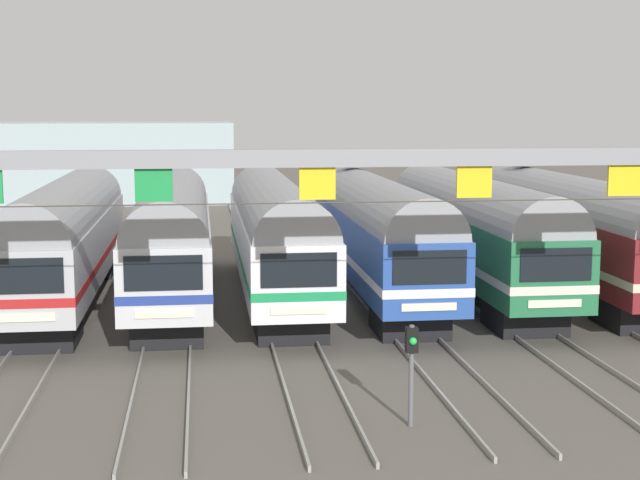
{
  "coord_description": "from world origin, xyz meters",
  "views": [
    {
      "loc": [
        -4.84,
        -36.66,
        7.51
      ],
      "look_at": [
        -0.21,
        0.01,
        2.3
      ],
      "focal_mm": 53.39,
      "sensor_mm": 36.0,
      "label": 1
    }
  ],
  "objects_px": {
    "commuter_train_stainless": "(66,235)",
    "yard_signal_mast": "(412,356)",
    "commuter_train_silver": "(172,233)",
    "commuter_train_maroon": "(568,226)",
    "catenary_gantry": "(396,194)",
    "commuter_train_green": "(473,228)",
    "commuter_train_white": "(275,231)",
    "commuter_train_blue": "(375,229)"
  },
  "relations": [
    {
      "from": "commuter_train_stainless",
      "to": "yard_signal_mast",
      "type": "distance_m",
      "value": 18.38
    },
    {
      "from": "commuter_train_silver",
      "to": "commuter_train_maroon",
      "type": "xyz_separation_m",
      "value": [
        15.89,
        0.0,
        0.0
      ]
    },
    {
      "from": "commuter_train_silver",
      "to": "yard_signal_mast",
      "type": "height_order",
      "value": "commuter_train_silver"
    },
    {
      "from": "commuter_train_silver",
      "to": "catenary_gantry",
      "type": "bearing_deg",
      "value": -66.18
    },
    {
      "from": "commuter_train_green",
      "to": "commuter_train_maroon",
      "type": "distance_m",
      "value": 3.97
    },
    {
      "from": "commuter_train_stainless",
      "to": "yard_signal_mast",
      "type": "height_order",
      "value": "commuter_train_stainless"
    },
    {
      "from": "commuter_train_green",
      "to": "commuter_train_maroon",
      "type": "xyz_separation_m",
      "value": [
        3.97,
        0.0,
        0.0
      ]
    },
    {
      "from": "commuter_train_stainless",
      "to": "commuter_train_white",
      "type": "distance_m",
      "value": 7.94
    },
    {
      "from": "commuter_train_green",
      "to": "commuter_train_maroon",
      "type": "relative_size",
      "value": 1.0
    },
    {
      "from": "commuter_train_stainless",
      "to": "commuter_train_green",
      "type": "xyz_separation_m",
      "value": [
        15.89,
        0.0,
        0.0
      ]
    },
    {
      "from": "commuter_train_silver",
      "to": "commuter_train_green",
      "type": "height_order",
      "value": "same"
    },
    {
      "from": "commuter_train_white",
      "to": "yard_signal_mast",
      "type": "relative_size",
      "value": 7.37
    },
    {
      "from": "commuter_train_maroon",
      "to": "commuter_train_stainless",
      "type": "bearing_deg",
      "value": -179.99
    },
    {
      "from": "commuter_train_stainless",
      "to": "yard_signal_mast",
      "type": "xyz_separation_m",
      "value": [
        9.93,
        -15.43,
        -0.96
      ]
    },
    {
      "from": "commuter_train_stainless",
      "to": "commuter_train_silver",
      "type": "bearing_deg",
      "value": 0.0
    },
    {
      "from": "commuter_train_green",
      "to": "yard_signal_mast",
      "type": "relative_size",
      "value": 7.37
    },
    {
      "from": "commuter_train_green",
      "to": "commuter_train_white",
      "type": "bearing_deg",
      "value": 180.0
    },
    {
      "from": "catenary_gantry",
      "to": "commuter_train_maroon",
      "type": "bearing_deg",
      "value": 53.67
    },
    {
      "from": "commuter_train_maroon",
      "to": "catenary_gantry",
      "type": "distance_m",
      "value": 16.96
    },
    {
      "from": "commuter_train_silver",
      "to": "commuter_train_blue",
      "type": "distance_m",
      "value": 7.94
    },
    {
      "from": "commuter_train_stainless",
      "to": "commuter_train_green",
      "type": "height_order",
      "value": "same"
    },
    {
      "from": "commuter_train_stainless",
      "to": "catenary_gantry",
      "type": "height_order",
      "value": "catenary_gantry"
    },
    {
      "from": "commuter_train_green",
      "to": "catenary_gantry",
      "type": "distance_m",
      "value": 14.99
    },
    {
      "from": "commuter_train_white",
      "to": "commuter_train_blue",
      "type": "relative_size",
      "value": 1.0
    },
    {
      "from": "commuter_train_silver",
      "to": "commuter_train_white",
      "type": "bearing_deg",
      "value": 0.0
    },
    {
      "from": "commuter_train_silver",
      "to": "catenary_gantry",
      "type": "relative_size",
      "value": 0.72
    },
    {
      "from": "commuter_train_silver",
      "to": "commuter_train_green",
      "type": "distance_m",
      "value": 11.91
    },
    {
      "from": "yard_signal_mast",
      "to": "commuter_train_silver",
      "type": "bearing_deg",
      "value": 111.1
    },
    {
      "from": "commuter_train_green",
      "to": "yard_signal_mast",
      "type": "height_order",
      "value": "commuter_train_green"
    },
    {
      "from": "catenary_gantry",
      "to": "commuter_train_green",
      "type": "bearing_deg",
      "value": 66.18
    },
    {
      "from": "commuter_train_maroon",
      "to": "catenary_gantry",
      "type": "relative_size",
      "value": 0.72
    },
    {
      "from": "commuter_train_silver",
      "to": "commuter_train_blue",
      "type": "xyz_separation_m",
      "value": [
        7.94,
        0.0,
        0.0
      ]
    },
    {
      "from": "commuter_train_blue",
      "to": "commuter_train_maroon",
      "type": "relative_size",
      "value": 1.0
    },
    {
      "from": "commuter_train_silver",
      "to": "commuter_train_blue",
      "type": "bearing_deg",
      "value": 0.03
    },
    {
      "from": "commuter_train_silver",
      "to": "commuter_train_white",
      "type": "height_order",
      "value": "same"
    },
    {
      "from": "commuter_train_stainless",
      "to": "commuter_train_maroon",
      "type": "height_order",
      "value": "commuter_train_maroon"
    },
    {
      "from": "commuter_train_white",
      "to": "commuter_train_green",
      "type": "xyz_separation_m",
      "value": [
        7.94,
        0.0,
        0.0
      ]
    },
    {
      "from": "commuter_train_blue",
      "to": "yard_signal_mast",
      "type": "distance_m",
      "value": 15.6
    },
    {
      "from": "catenary_gantry",
      "to": "yard_signal_mast",
      "type": "relative_size",
      "value": 10.24
    },
    {
      "from": "commuter_train_silver",
      "to": "commuter_train_maroon",
      "type": "height_order",
      "value": "commuter_train_maroon"
    },
    {
      "from": "commuter_train_stainless",
      "to": "commuter_train_maroon",
      "type": "relative_size",
      "value": 1.0
    },
    {
      "from": "commuter_train_white",
      "to": "catenary_gantry",
      "type": "relative_size",
      "value": 0.72
    }
  ]
}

